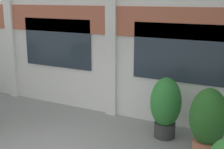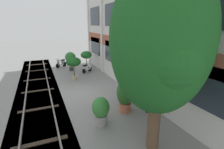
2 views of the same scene
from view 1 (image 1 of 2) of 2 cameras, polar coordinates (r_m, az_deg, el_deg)
The scene contains 2 objects.
potted_plant_glazed_jar at distance 7.76m, azimuth 17.18°, elevation -8.33°, with size 0.89×0.89×1.78m.
potted_plant_fluted_column at distance 8.71m, azimuth 9.78°, elevation -5.66°, with size 0.85×0.85×1.72m.
Camera 1 is at (4.61, -5.61, 3.80)m, focal length 50.00 mm.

